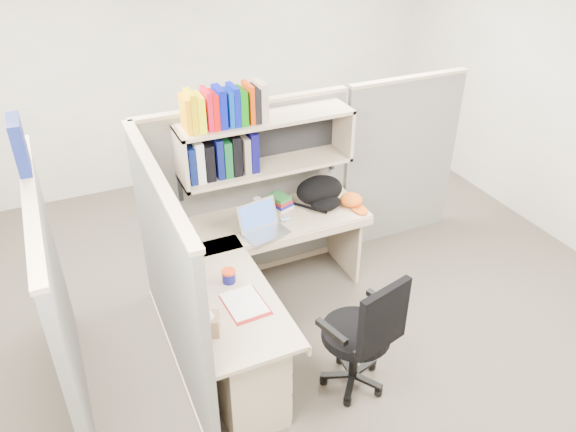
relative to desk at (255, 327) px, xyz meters
name	(u,v)px	position (x,y,z in m)	size (l,w,h in m)	color
ground	(291,331)	(0.41, 0.29, -0.44)	(6.00, 6.00, 0.00)	#363129
room_shell	(292,147)	(0.41, 0.29, 1.18)	(6.00, 6.00, 6.00)	#B1ABA0
cubicle	(223,218)	(0.04, 0.74, 0.47)	(3.79, 1.84, 1.95)	#5E5E59
desk	(255,327)	(0.00, 0.00, 0.00)	(1.74, 1.75, 0.73)	tan
laptop	(265,221)	(0.36, 0.65, 0.41)	(0.34, 0.34, 0.25)	#B3B3B7
backpack	(322,193)	(0.96, 0.87, 0.41)	(0.41, 0.32, 0.24)	black
orange_cap	(351,200)	(1.19, 0.77, 0.34)	(0.19, 0.22, 0.10)	#D65712
snack_canister	(229,276)	(-0.10, 0.21, 0.34)	(0.10, 0.10, 0.10)	#10105F
tissue_box	(209,320)	(-0.38, -0.22, 0.39)	(0.13, 0.13, 0.20)	#997756
mouse	(285,219)	(0.58, 0.78, 0.31)	(0.09, 0.06, 0.03)	#87A9C0
paper_cup	(257,203)	(0.44, 1.05, 0.34)	(0.07, 0.07, 0.09)	white
book_stack	(279,201)	(0.63, 1.01, 0.34)	(0.15, 0.21, 0.10)	gray
loose_paper	(244,303)	(-0.09, -0.05, 0.29)	(0.23, 0.31, 0.00)	white
task_chair	(359,351)	(0.60, -0.42, -0.09)	(0.57, 0.52, 1.00)	black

